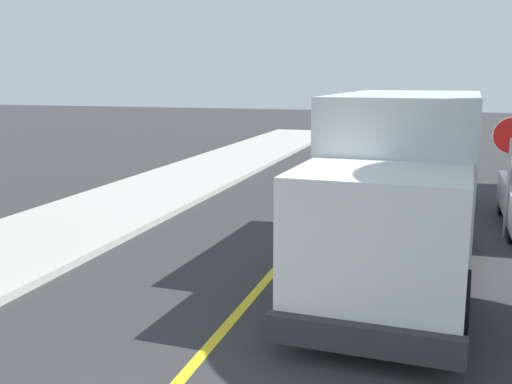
{
  "coord_description": "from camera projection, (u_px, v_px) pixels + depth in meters",
  "views": [
    {
      "loc": [
        2.74,
        -3.35,
        3.5
      ],
      "look_at": [
        -0.43,
        7.03,
        1.4
      ],
      "focal_mm": 42.0,
      "sensor_mm": 36.0,
      "label": 1
    }
  ],
  "objects": [
    {
      "name": "stop_sign",
      "position": [
        511.0,
        154.0,
        12.91
      ],
      "size": [
        0.8,
        0.1,
        2.65
      ],
      "color": "gray",
      "rests_on": "ground"
    },
    {
      "name": "centre_line_yellow",
      "position": [
        311.0,
        229.0,
        13.99
      ],
      "size": [
        0.16,
        56.0,
        0.01
      ],
      "primitive_type": "cube",
      "color": "gold",
      "rests_on": "ground"
    },
    {
      "name": "parked_car_mid",
      "position": [
        426.0,
        145.0,
        24.07
      ],
      "size": [
        1.85,
        4.42,
        1.67
      ],
      "color": "silver",
      "rests_on": "ground"
    },
    {
      "name": "parked_car_near",
      "position": [
        408.0,
        172.0,
        17.32
      ],
      "size": [
        1.84,
        4.42,
        1.67
      ],
      "color": "#4C564C",
      "rests_on": "ground"
    },
    {
      "name": "box_truck",
      "position": [
        402.0,
        178.0,
        10.44
      ],
      "size": [
        2.73,
        7.28,
        3.2
      ],
      "color": "silver",
      "rests_on": "ground"
    }
  ]
}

